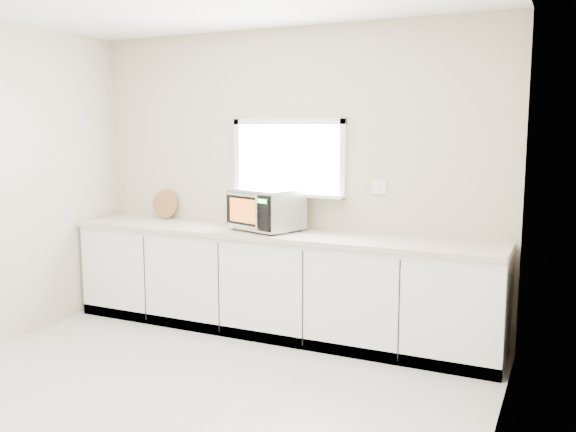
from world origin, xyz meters
The scene contains 8 objects.
ground centered at (0.00, 0.00, 0.00)m, with size 4.00×4.00×0.00m, color beige.
back_wall centered at (0.00, 2.00, 1.36)m, with size 4.00×0.17×2.70m.
cabinets centered at (0.00, 1.70, 0.44)m, with size 3.92×0.60×0.88m, color white.
countertop centered at (0.00, 1.69, 0.90)m, with size 3.92×0.64×0.04m, color beige.
microwave centered at (-0.10, 1.73, 1.11)m, with size 0.68×0.61×0.37m.
knife_block centered at (-0.15, 1.64, 1.05)m, with size 0.12×0.22×0.31m.
cutting_board centered at (-1.35, 1.94, 1.06)m, with size 0.29×0.29×0.02m, color #925D38.
coffee_grinder centered at (0.08, 1.67, 1.02)m, with size 0.13×0.13×0.21m.
Camera 1 is at (2.34, -3.01, 1.80)m, focal length 38.00 mm.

